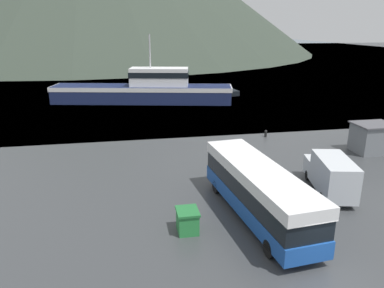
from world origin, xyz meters
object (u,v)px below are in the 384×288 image
(storage_bin, at_px, (187,221))
(small_boat, at_px, (227,91))
(dock_kiosk, at_px, (372,138))
(delivery_van, at_px, (331,174))
(fishing_boat, at_px, (145,89))
(tour_bus, at_px, (258,189))

(storage_bin, height_order, small_boat, storage_bin)
(small_boat, bearing_deg, dock_kiosk, -89.65)
(delivery_van, bearing_deg, fishing_boat, 119.50)
(storage_bin, bearing_deg, delivery_van, 17.04)
(fishing_boat, height_order, dock_kiosk, fishing_boat)
(fishing_boat, bearing_deg, dock_kiosk, -132.78)
(tour_bus, distance_m, fishing_boat, 35.36)
(dock_kiosk, bearing_deg, delivery_van, -138.84)
(delivery_van, height_order, small_boat, delivery_van)
(tour_bus, xyz_separation_m, delivery_van, (5.90, 2.26, -0.41))
(delivery_van, xyz_separation_m, fishing_boat, (-10.00, 32.86, 0.50))
(storage_bin, bearing_deg, dock_kiosk, 29.16)
(dock_kiosk, bearing_deg, storage_bin, -150.84)
(fishing_boat, distance_m, small_boat, 14.45)
(tour_bus, xyz_separation_m, storage_bin, (-4.24, -0.84, -1.11))
(tour_bus, distance_m, delivery_van, 6.33)
(storage_bin, bearing_deg, small_boat, 71.54)
(storage_bin, relative_size, dock_kiosk, 0.42)
(tour_bus, height_order, dock_kiosk, tour_bus)
(storage_bin, distance_m, dock_kiosk, 20.87)
(storage_bin, distance_m, small_boat, 43.12)
(tour_bus, relative_size, storage_bin, 7.95)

